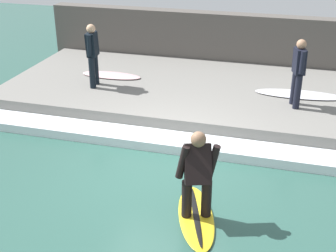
# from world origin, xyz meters

# --- Properties ---
(ground_plane) EXTENTS (28.00, 28.00, 0.00)m
(ground_plane) POSITION_xyz_m (0.00, 0.00, 0.00)
(ground_plane) COLOR #2D564C
(concrete_ledge) EXTENTS (4.40, 9.82, 0.44)m
(concrete_ledge) POSITION_xyz_m (3.54, 0.00, 0.22)
(concrete_ledge) COLOR slate
(concrete_ledge) RESTS_ON ground_plane
(back_wall) EXTENTS (0.50, 10.32, 1.79)m
(back_wall) POSITION_xyz_m (5.99, 0.00, 0.89)
(back_wall) COLOR #544F49
(back_wall) RESTS_ON ground_plane
(wave_foam_crest) EXTENTS (0.71, 9.33, 0.20)m
(wave_foam_crest) POSITION_xyz_m (0.98, 0.00, 0.10)
(wave_foam_crest) COLOR silver
(wave_foam_crest) RESTS_ON ground_plane
(surfboard_riding) EXTENTS (1.84, 1.08, 0.07)m
(surfboard_riding) POSITION_xyz_m (-1.32, -0.98, 0.03)
(surfboard_riding) COLOR yellow
(surfboard_riding) RESTS_ON ground_plane
(surfer_riding) EXTENTS (0.58, 0.66, 1.49)m
(surfer_riding) POSITION_xyz_m (-1.32, -0.98, 0.88)
(surfer_riding) COLOR black
(surfer_riding) RESTS_ON surfboard_riding
(surfer_waiting_near) EXTENTS (0.50, 0.32, 1.54)m
(surfer_waiting_near) POSITION_xyz_m (2.83, -2.32, 1.31)
(surfer_waiting_near) COLOR black
(surfer_waiting_near) RESTS_ON concrete_ledge
(surfboard_waiting_near) EXTENTS (0.67, 2.12, 0.06)m
(surfboard_waiting_near) POSITION_xyz_m (3.52, -2.42, 0.47)
(surfboard_waiting_near) COLOR silver
(surfboard_waiting_near) RESTS_ON concrete_ledge
(surfer_waiting_far) EXTENTS (0.53, 0.29, 1.56)m
(surfer_waiting_far) POSITION_xyz_m (2.81, 2.57, 1.32)
(surfer_waiting_far) COLOR black
(surfer_waiting_far) RESTS_ON concrete_ledge
(surfboard_waiting_far) EXTENTS (0.56, 1.64, 0.06)m
(surfboard_waiting_far) POSITION_xyz_m (3.60, 2.45, 0.47)
(surfboard_waiting_far) COLOR beige
(surfboard_waiting_far) RESTS_ON concrete_ledge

